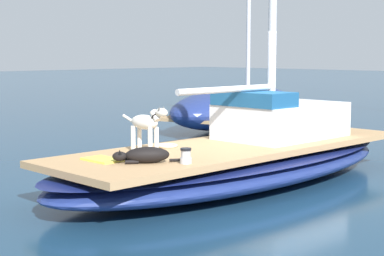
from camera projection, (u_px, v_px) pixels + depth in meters
ground_plane at (236, 184)px, 10.29m from camera, size 120.00×120.00×0.00m
sailboat_main at (236, 164)px, 10.25m from camera, size 2.53×7.24×0.66m
cabin_house at (279, 118)px, 10.94m from camera, size 1.41×2.22×0.84m
dog_black at (145, 155)px, 8.46m from camera, size 0.62×0.82×0.22m
dog_white at (147, 124)px, 9.38m from camera, size 0.94×0.26×0.70m
deck_winch at (186, 156)px, 8.42m from camera, size 0.16×0.16×0.21m
coiled_rope at (167, 146)px, 9.91m from camera, size 0.32×0.32×0.04m
deck_towel at (102, 160)px, 8.66m from camera, size 0.57×0.37×0.03m
moored_boat_port_side at (238, 107)px, 17.86m from camera, size 3.94×6.64×6.41m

